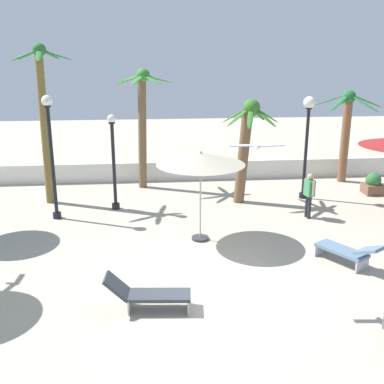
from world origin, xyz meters
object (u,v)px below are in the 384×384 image
guest_0 (309,191)px  seagull_1 (257,146)px  lounge_chair_2 (148,294)px  palm_tree_0 (346,124)px  planter (373,184)px  palm_tree_2 (143,115)px  lamp_post_1 (307,130)px  lamp_post_2 (114,160)px  palm_tree_1 (43,110)px  patio_umbrella_3 (201,159)px  lamp_post_0 (51,147)px  lounge_chair_0 (349,251)px  palm_tree_3 (246,138)px

guest_0 → seagull_1: seagull_1 is taller
lounge_chair_2 → palm_tree_0: bearing=49.2°
planter → seagull_1: bearing=-130.6°
palm_tree_2 → lamp_post_1: size_ratio=1.24×
palm_tree_2 → lamp_post_1: (6.07, -2.07, -0.35)m
guest_0 → seagull_1: 6.60m
lamp_post_2 → palm_tree_1: bearing=158.4°
patio_umbrella_3 → palm_tree_2: palm_tree_2 is taller
seagull_1 → palm_tree_2: bearing=104.6°
lamp_post_0 → lamp_post_1: bearing=8.9°
patio_umbrella_3 → lamp_post_2: bearing=131.2°
palm_tree_0 → lounge_chair_2: palm_tree_0 is taller
palm_tree_0 → guest_0: (-2.94, -4.31, -1.53)m
lamp_post_1 → lounge_chair_2: lamp_post_1 is taller
lamp_post_0 → seagull_1: size_ratio=3.58×
palm_tree_0 → guest_0: bearing=-124.3°
palm_tree_2 → lounge_chair_0: bearing=-55.5°
patio_umbrella_3 → lamp_post_1: 5.74m
palm_tree_1 → guest_0: 9.69m
palm_tree_1 → lounge_chair_0: palm_tree_1 is taller
lamp_post_1 → guest_0: (-0.53, -2.15, -1.71)m
palm_tree_1 → lamp_post_2: bearing=-21.6°
patio_umbrella_3 → palm_tree_1: bearing=141.8°
lamp_post_0 → lamp_post_2: bearing=22.5°
lamp_post_0 → lamp_post_1: (9.03, 1.41, 0.18)m
patio_umbrella_3 → guest_0: patio_umbrella_3 is taller
palm_tree_1 → seagull_1: size_ratio=4.96×
patio_umbrella_3 → lounge_chair_0: (3.73, -2.11, -2.07)m
palm_tree_0 → guest_0: 5.44m
patio_umbrella_3 → palm_tree_3: size_ratio=0.71×
palm_tree_2 → guest_0: bearing=-37.3°
palm_tree_1 → patio_umbrella_3: bearing=-38.2°
guest_0 → palm_tree_0: bearing=55.7°
lounge_chair_2 → lamp_post_2: bearing=99.2°
palm_tree_0 → planter: palm_tree_0 is taller
palm_tree_0 → palm_tree_2: 8.50m
lamp_post_1 → planter: size_ratio=4.55×
palm_tree_2 → lounge_chair_0: palm_tree_2 is taller
lamp_post_0 → lamp_post_2: lamp_post_0 is taller
lounge_chair_0 → planter: bearing=59.7°
lamp_post_2 → palm_tree_0: bearing=16.3°
planter → palm_tree_2: bearing=168.8°
palm_tree_0 → lamp_post_0: lamp_post_0 is taller
lamp_post_1 → seagull_1: lamp_post_1 is taller
palm_tree_0 → lounge_chair_2: bearing=-130.8°
lamp_post_2 → lounge_chair_0: (6.44, -5.21, -1.40)m
palm_tree_3 → lounge_chair_0: 6.17m
planter → palm_tree_1: bearing=179.6°
lamp_post_0 → lounge_chair_2: 7.17m
planter → lounge_chair_0: bearing=-120.3°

